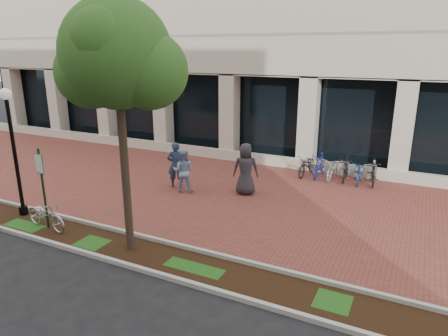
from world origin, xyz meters
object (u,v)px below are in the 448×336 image
at_px(pedestrian_left, 176,165).
at_px(bollard, 373,171).
at_px(street_tree, 119,61).
at_px(locked_bicycle, 46,215).
at_px(pedestrian_right, 246,169).
at_px(pedestrian_mid, 183,171).
at_px(bike_rack_cluster, 338,168).
at_px(lamppost, 14,146).
at_px(parking_sign, 42,179).

relative_size(pedestrian_left, bollard, 1.91).
height_order(street_tree, locked_bicycle, street_tree).
distance_m(street_tree, pedestrian_right, 6.90).
height_order(pedestrian_mid, pedestrian_right, pedestrian_right).
height_order(locked_bicycle, bike_rack_cluster, bike_rack_cluster).
height_order(lamppost, pedestrian_right, lamppost).
relative_size(parking_sign, lamppost, 0.61).
distance_m(locked_bicycle, pedestrian_right, 7.07).
height_order(parking_sign, bollard, parking_sign).
bearing_deg(pedestrian_right, locked_bicycle, 29.67).
height_order(locked_bicycle, pedestrian_left, pedestrian_left).
height_order(street_tree, bollard, street_tree).
xyz_separation_m(lamppost, street_tree, (4.83, -0.28, 2.70)).
xyz_separation_m(parking_sign, bollard, (8.51, 9.24, -1.12)).
relative_size(pedestrian_right, bike_rack_cluster, 0.57).
xyz_separation_m(street_tree, pedestrian_mid, (-1.19, 4.64, -4.23)).
relative_size(parking_sign, pedestrian_right, 1.28).
distance_m(parking_sign, bollard, 12.61).
distance_m(pedestrian_left, pedestrian_right, 2.88).
relative_size(parking_sign, pedestrian_mid, 1.51).
distance_m(pedestrian_left, pedestrian_mid, 0.65).
xyz_separation_m(street_tree, pedestrian_left, (-1.75, 4.97, -4.15)).
relative_size(locked_bicycle, pedestrian_mid, 1.05).
bearing_deg(pedestrian_mid, street_tree, 85.68).
xyz_separation_m(locked_bicycle, bollard, (8.50, 9.28, 0.03)).
height_order(parking_sign, lamppost, lamppost).
distance_m(locked_bicycle, bollard, 12.58).
bearing_deg(bike_rack_cluster, pedestrian_right, -130.06).
relative_size(street_tree, pedestrian_mid, 3.90).
bearing_deg(pedestrian_left, parking_sign, 37.85).
height_order(street_tree, pedestrian_left, street_tree).
relative_size(lamppost, bollard, 4.32).
distance_m(locked_bicycle, pedestrian_mid, 5.21).
height_order(lamppost, street_tree, street_tree).
distance_m(lamppost, bike_rack_cluster, 12.40).
bearing_deg(pedestrian_right, lamppost, 18.25).
bearing_deg(pedestrian_right, street_tree, 55.82).
height_order(parking_sign, bike_rack_cluster, parking_sign).
relative_size(parking_sign, bollard, 2.63).
xyz_separation_m(locked_bicycle, bike_rack_cluster, (7.13, 9.00, 0.03)).
bearing_deg(parking_sign, locked_bicycle, -74.39).
bearing_deg(parking_sign, street_tree, 3.89).
bearing_deg(pedestrian_mid, pedestrian_right, -178.90).
height_order(lamppost, pedestrian_mid, lamppost).
height_order(pedestrian_left, bollard, pedestrian_left).
bearing_deg(bike_rack_cluster, locked_bicycle, -128.38).
bearing_deg(street_tree, pedestrian_left, 109.44).
bearing_deg(pedestrian_left, bollard, 174.35).
xyz_separation_m(lamppost, bollard, (10.13, 8.85, -1.89)).
bearing_deg(locked_bicycle, pedestrian_right, -30.50).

